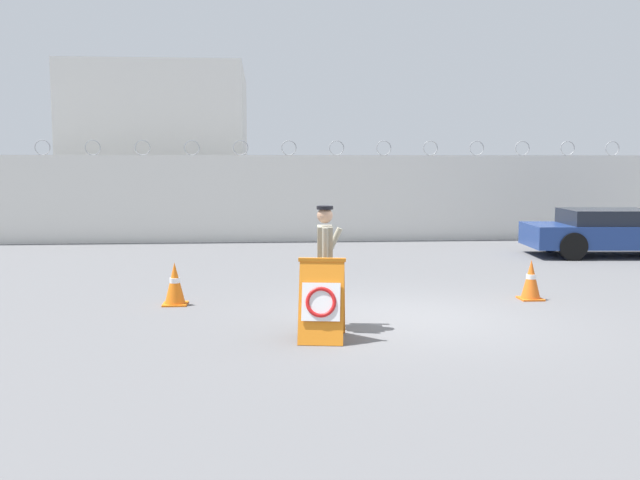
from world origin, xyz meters
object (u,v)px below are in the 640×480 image
object	(u,v)px
traffic_cone_near	(531,280)
parked_car_far_side	(613,232)
security_guard	(325,260)
traffic_cone_mid	(175,284)
barricade_sign	(322,299)

from	to	relation	value
traffic_cone_near	parked_car_far_side	xyz separation A→B (m)	(4.39, 5.67, 0.28)
security_guard	traffic_cone_near	distance (m)	4.30
traffic_cone_mid	parked_car_far_side	xyz separation A→B (m)	(10.63, 5.64, 0.27)
barricade_sign	parked_car_far_side	size ratio (longest dim) A/B	0.24
barricade_sign	traffic_cone_mid	world-z (taller)	barricade_sign
traffic_cone_near	traffic_cone_mid	bearing A→B (deg)	179.71
barricade_sign	security_guard	world-z (taller)	security_guard
traffic_cone_near	parked_car_far_side	world-z (taller)	parked_car_far_side
security_guard	traffic_cone_mid	xyz separation A→B (m)	(-2.41, 1.86, -0.64)
traffic_cone_near	barricade_sign	bearing A→B (deg)	-146.68
security_guard	parked_car_far_side	bearing A→B (deg)	-43.75
traffic_cone_mid	security_guard	bearing A→B (deg)	-37.61
traffic_cone_mid	parked_car_far_side	bearing A→B (deg)	27.93
barricade_sign	traffic_cone_mid	size ratio (longest dim) A/B	1.54
barricade_sign	traffic_cone_near	xyz separation A→B (m)	(3.94, 2.59, -0.21)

